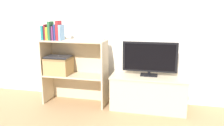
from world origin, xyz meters
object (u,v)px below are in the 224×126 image
at_px(tv_stand, 148,92).
at_px(book_crimson, 59,31).
at_px(storage_basket_left, 59,65).
at_px(book_maroon, 47,32).
at_px(book_forest, 51,31).
at_px(laptop, 58,57).
at_px(book_skyblue, 61,33).
at_px(book_plum, 55,33).
at_px(book_navy, 56,32).
at_px(book_mustard, 48,33).
at_px(book_charcoal, 53,33).
at_px(book_teal, 45,33).
at_px(tv, 150,58).
at_px(baby_monitor, 101,37).

height_order(tv_stand, book_crimson, book_crimson).
bearing_deg(storage_basket_left, book_maroon, -159.09).
distance_m(book_forest, book_crimson, 0.12).
bearing_deg(laptop, book_crimson, -45.00).
distance_m(book_maroon, book_skyblue, 0.22).
height_order(book_plum, book_navy, book_navy).
distance_m(book_crimson, storage_basket_left, 0.49).
xyz_separation_m(book_maroon, book_navy, (0.14, 0.00, 0.00)).
distance_m(tv_stand, laptop, 1.33).
bearing_deg(book_skyblue, tv_stand, 5.91).
xyz_separation_m(book_forest, book_plum, (0.05, 0.00, -0.03)).
bearing_deg(book_mustard, book_forest, 0.00).
bearing_deg(tv_stand, book_navy, -174.44).
xyz_separation_m(book_forest, book_charcoal, (0.03, 0.00, -0.03)).
height_order(book_crimson, book_skyblue, book_crimson).
bearing_deg(book_maroon, storage_basket_left, 20.91).
distance_m(book_crimson, book_skyblue, 0.05).
height_order(book_crimson, laptop, book_crimson).
bearing_deg(book_teal, book_mustard, 0.00).
distance_m(book_plum, book_skyblue, 0.10).
bearing_deg(book_mustard, storage_basket_left, 25.79).
xyz_separation_m(book_mustard, book_crimson, (0.15, -0.00, 0.04)).
relative_size(book_mustard, book_forest, 0.70).
bearing_deg(book_mustard, laptop, 25.79).
bearing_deg(book_crimson, storage_basket_left, 135.00).
distance_m(tv, book_mustard, 1.39).
distance_m(tv, storage_basket_left, 1.26).
xyz_separation_m(book_navy, book_crimson, (0.04, -0.00, 0.02)).
bearing_deg(book_skyblue, book_forest, 180.00).
xyz_separation_m(tv, book_maroon, (-1.38, -0.12, 0.32)).
relative_size(tv_stand, laptop, 2.88).
relative_size(book_maroon, book_plum, 1.13).
relative_size(book_skyblue, baby_monitor, 1.61).
height_order(book_forest, laptop, book_forest).
xyz_separation_m(book_teal, book_skyblue, (0.25, 0.00, 0.01)).
distance_m(book_maroon, baby_monitor, 0.75).
xyz_separation_m(tv, book_teal, (-1.42, -0.12, 0.31)).
height_order(book_charcoal, storage_basket_left, book_charcoal).
distance_m(book_teal, book_forest, 0.10).
bearing_deg(book_skyblue, laptop, 150.37).
distance_m(tv, laptop, 1.26).
bearing_deg(book_skyblue, book_maroon, 180.00).
xyz_separation_m(book_crimson, laptop, (-0.05, 0.05, -0.37)).
bearing_deg(book_navy, book_crimson, -0.00).
distance_m(book_skyblue, laptop, 0.36).
relative_size(book_plum, book_navy, 0.88).
xyz_separation_m(book_mustard, storage_basket_left, (0.10, 0.05, -0.44)).
xyz_separation_m(book_teal, book_maroon, (0.03, 0.00, 0.01)).
distance_m(book_forest, book_navy, 0.08).
xyz_separation_m(book_mustard, book_charcoal, (0.07, 0.00, 0.00)).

